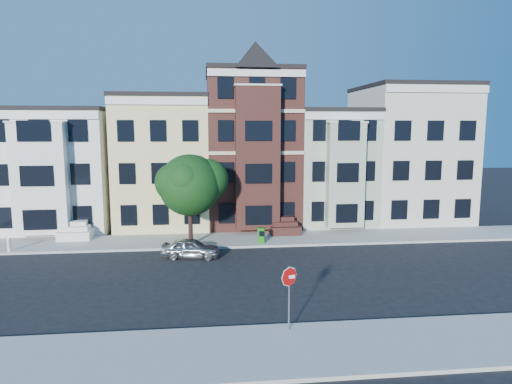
{
  "coord_description": "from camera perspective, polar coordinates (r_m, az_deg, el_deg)",
  "views": [
    {
      "loc": [
        -3.66,
        -22.89,
        7.85
      ],
      "look_at": [
        -0.87,
        2.57,
        4.2
      ],
      "focal_mm": 32.0,
      "sensor_mm": 36.0,
      "label": 1
    }
  ],
  "objects": [
    {
      "name": "fire_hydrant",
      "position": [
        32.54,
        -28.49,
        -5.97
      ],
      "size": [
        0.3,
        0.3,
        0.68
      ],
      "primitive_type": "cylinder",
      "rotation": [
        0.0,
        0.0,
        0.28
      ],
      "color": "silver",
      "rests_on": "far_sidewalk"
    },
    {
      "name": "house_brown",
      "position": [
        37.62,
        -0.65,
        5.29
      ],
      "size": [
        7.0,
        9.0,
        12.0
      ],
      "primitive_type": "cube",
      "color": "#371A15",
      "rests_on": "ground"
    },
    {
      "name": "house_white",
      "position": [
        39.22,
        -23.05,
        2.57
      ],
      "size": [
        8.0,
        9.0,
        9.0
      ],
      "primitive_type": "cube",
      "color": "white",
      "rests_on": "ground"
    },
    {
      "name": "stop_sign",
      "position": [
        17.77,
        4.15,
        -12.66
      ],
      "size": [
        0.78,
        0.23,
        2.82
      ],
      "primitive_type": null,
      "rotation": [
        0.0,
        0.0,
        0.15
      ],
      "color": "#BA0B09",
      "rests_on": "near_sidewalk"
    },
    {
      "name": "newspaper_box",
      "position": [
        30.73,
        0.67,
        -5.42
      ],
      "size": [
        0.54,
        0.5,
        1.02
      ],
      "primitive_type": "cube",
      "rotation": [
        0.0,
        0.0,
        -0.23
      ],
      "color": "#136211",
      "rests_on": "far_sidewalk"
    },
    {
      "name": "house_green",
      "position": [
        38.89,
        8.94,
        3.07
      ],
      "size": [
        6.0,
        9.0,
        9.0
      ],
      "primitive_type": "cube",
      "color": "#A0B097",
      "rests_on": "ground"
    },
    {
      "name": "house_yellow",
      "position": [
        37.65,
        -11.34,
        3.61
      ],
      "size": [
        7.0,
        9.0,
        10.0
      ],
      "primitive_type": "cube",
      "color": "beige",
      "rests_on": "ground"
    },
    {
      "name": "near_sidewalk",
      "position": [
        17.19,
        7.12,
        -18.85
      ],
      "size": [
        60.0,
        4.0,
        0.15
      ],
      "primitive_type": "cube",
      "color": "#9E9B93",
      "rests_on": "ground"
    },
    {
      "name": "street_tree",
      "position": [
        29.94,
        -8.28,
        0.34
      ],
      "size": [
        8.11,
        8.11,
        7.39
      ],
      "primitive_type": null,
      "rotation": [
        0.0,
        0.0,
        0.34
      ],
      "color": "#1B4619",
      "rests_on": "far_sidewalk"
    },
    {
      "name": "house_cream",
      "position": [
        41.21,
        18.44,
        4.43
      ],
      "size": [
        8.0,
        9.0,
        11.0
      ],
      "primitive_type": "cube",
      "color": "beige",
      "rests_on": "ground"
    },
    {
      "name": "parked_car",
      "position": [
        28.06,
        -8.15,
        -6.95
      ],
      "size": [
        3.67,
        1.9,
        1.2
      ],
      "primitive_type": "imported",
      "rotation": [
        0.0,
        0.0,
        1.43
      ],
      "color": "#A1A4A8",
      "rests_on": "ground"
    },
    {
      "name": "far_sidewalk",
      "position": [
        32.07,
        0.5,
        -5.92
      ],
      "size": [
        60.0,
        4.0,
        0.15
      ],
      "primitive_type": "cube",
      "color": "#9E9B93",
      "rests_on": "ground"
    },
    {
      "name": "ground",
      "position": [
        24.48,
        2.74,
        -10.61
      ],
      "size": [
        120.0,
        120.0,
        0.0
      ],
      "primitive_type": "plane",
      "color": "black"
    }
  ]
}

